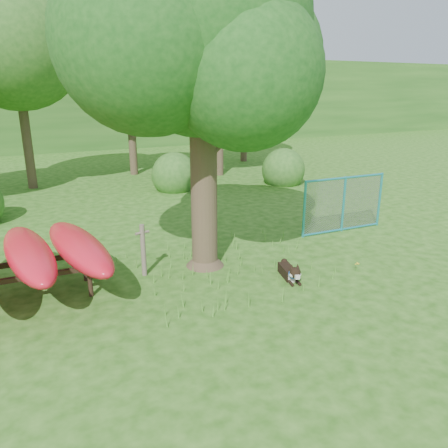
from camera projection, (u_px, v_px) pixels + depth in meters
name	position (u px, v px, depth m)	size (l,w,h in m)	color
ground	(242.00, 288.00, 8.90)	(80.00, 80.00, 0.00)	#1E4E0F
oak_tree	(199.00, 38.00, 8.60)	(5.87, 5.16, 7.25)	#3B2D20
wooden_post	(143.00, 249.00, 9.31)	(0.32, 0.12, 1.15)	brown
kayak_rack	(2.00, 258.00, 8.06)	(3.72, 3.59, 1.18)	black
husky_dog	(290.00, 272.00, 9.24)	(0.46, 0.99, 0.45)	black
fence_section	(344.00, 204.00, 12.19)	(2.69, 0.19, 2.62)	teal
wildflower_clump	(357.00, 264.00, 9.66)	(0.09, 0.08, 0.20)	#4E8D2E
bg_tree_b	(14.00, 39.00, 16.10)	(5.20, 5.20, 8.22)	#3B2D20
bg_tree_c	(129.00, 83.00, 19.36)	(4.00, 4.00, 6.12)	#3B2D20
bg_tree_d	(219.00, 59.00, 18.90)	(4.80, 4.80, 7.50)	#3B2D20
bg_tree_e	(245.00, 61.00, 22.71)	(4.60, 4.60, 7.55)	#3B2D20
shrub_right	(283.00, 184.00, 18.52)	(1.80, 1.80, 1.80)	#27581C
shrub_mid	(175.00, 190.00, 17.41)	(1.80, 1.80, 1.80)	#27581C
wooded_hillside	(54.00, 101.00, 31.77)	(80.00, 12.00, 6.00)	#27581C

